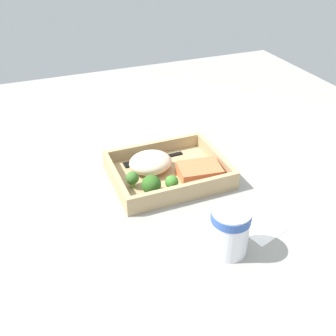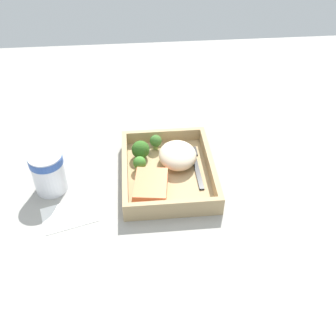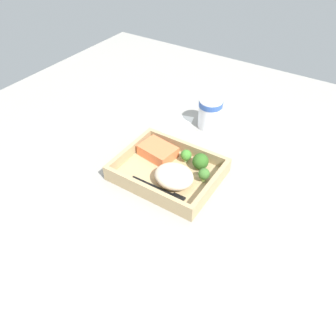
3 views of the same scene
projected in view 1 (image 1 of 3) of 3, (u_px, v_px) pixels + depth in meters
ground_plane at (168, 180)px, 97.02cm from camera, size 160.00×160.00×2.00cm
takeout_tray at (168, 175)px, 96.14cm from camera, size 27.10×21.42×1.20cm
tray_rim at (168, 167)px, 94.89cm from camera, size 27.10×21.42×3.31cm
salmon_fillet at (199, 172)px, 93.46cm from camera, size 10.84×8.46×3.18cm
mashed_potatoes at (150, 162)px, 95.47cm from camera, size 10.55×9.14×4.72cm
broccoli_floret_1 at (151, 185)px, 87.72cm from camera, size 4.47×4.47×4.67cm
broccoli_floret_2 at (132, 178)px, 89.79cm from camera, size 3.05×3.05×4.01cm
broccoli_floret_3 at (172, 182)px, 88.99cm from camera, size 3.12×3.12×3.75cm
fork at (150, 160)px, 100.41cm from camera, size 15.82×2.24×0.44cm
paper_cup at (230, 229)px, 72.98cm from camera, size 7.50×7.50×9.72cm
receipt_slip at (254, 223)px, 82.31cm from camera, size 10.89×13.30×0.24cm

